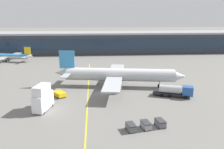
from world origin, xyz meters
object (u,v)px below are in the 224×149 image
at_px(main_airliner, 119,75).
at_px(catering_lift, 43,98).
at_px(pushback_tug, 60,94).
at_px(baggage_cart_1, 146,125).
at_px(fuel_tanker, 175,91).
at_px(commuter_jet_near, 5,56).
at_px(baggage_cart_0, 131,127).
at_px(baggage_cart_2, 160,123).

distance_m(main_airliner, catering_lift, 26.65).
xyz_separation_m(pushback_tug, baggage_cart_1, (20.01, -20.26, -0.07)).
height_order(main_airliner, fuel_tanker, main_airliner).
xyz_separation_m(fuel_tanker, commuter_jet_near, (-66.04, 55.28, 0.91)).
distance_m(pushback_tug, baggage_cart_0, 26.87).
xyz_separation_m(pushback_tug, baggage_cart_2, (23.14, -19.60, -0.07)).
bearing_deg(commuter_jet_near, catering_lift, -63.30).
height_order(baggage_cart_1, baggage_cart_2, same).
bearing_deg(baggage_cart_1, baggage_cart_0, -168.23).
xyz_separation_m(baggage_cart_0, baggage_cart_1, (3.13, 0.65, 0.00)).
relative_size(fuel_tanker, commuter_jet_near, 0.37).
distance_m(pushback_tug, baggage_cart_1, 28.47).
bearing_deg(baggage_cart_1, commuter_jet_near, 126.32).
relative_size(catering_lift, baggage_cart_2, 2.48).
bearing_deg(commuter_jet_near, pushback_tug, -57.44).
xyz_separation_m(fuel_tanker, pushback_tug, (-32.26, 2.38, -0.90)).
relative_size(baggage_cart_0, commuter_jet_near, 0.10).
xyz_separation_m(baggage_cart_0, commuter_jet_near, (-50.65, 73.81, 1.87)).
relative_size(catering_lift, commuter_jet_near, 0.24).
height_order(main_airliner, baggage_cart_0, main_airliner).
bearing_deg(catering_lift, commuter_jet_near, 116.70).
distance_m(main_airliner, baggage_cart_0, 29.51).
bearing_deg(main_airliner, commuter_jet_near, 139.05).
distance_m(main_airliner, baggage_cart_2, 28.77).
relative_size(main_airliner, baggage_cart_0, 14.33).
distance_m(fuel_tanker, baggage_cart_0, 24.11).
distance_m(baggage_cart_0, baggage_cart_2, 6.40).
bearing_deg(pushback_tug, main_airliner, 25.74).
relative_size(catering_lift, baggage_cart_0, 2.48).
bearing_deg(baggage_cart_1, pushback_tug, 134.65).
xyz_separation_m(main_airliner, catering_lift, (-20.09, -17.49, -0.83)).
xyz_separation_m(catering_lift, baggage_cart_0, (19.49, -11.85, -2.28)).
height_order(main_airliner, baggage_cart_2, main_airliner).
distance_m(main_airliner, pushback_tug, 19.64).
distance_m(baggage_cart_2, commuter_jet_near, 92.20).
xyz_separation_m(main_airliner, commuter_jet_near, (-51.25, 44.48, -1.24)).
height_order(baggage_cart_0, baggage_cart_1, same).
bearing_deg(catering_lift, fuel_tanker, 10.85).
relative_size(fuel_tanker, baggage_cart_0, 3.79).
xyz_separation_m(baggage_cart_2, commuter_jet_near, (-56.92, 72.51, 1.87)).
distance_m(fuel_tanker, pushback_tug, 32.36).
bearing_deg(baggage_cart_1, main_airliner, 95.04).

